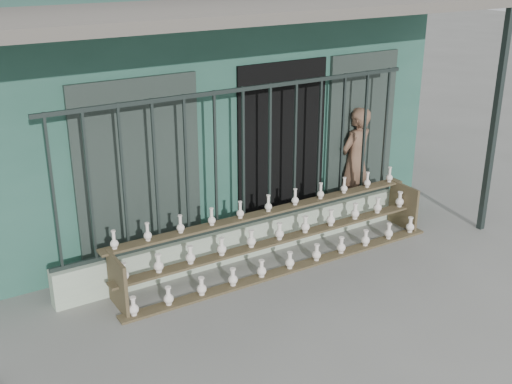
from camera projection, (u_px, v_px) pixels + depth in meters
ground at (301, 299)px, 7.43m from camera, size 60.00×60.00×0.00m
workshop_building at (150, 93)px, 10.20m from camera, size 7.40×6.60×3.21m
parapet_wall at (244, 240)px, 8.38m from camera, size 5.00×0.20×0.45m
security_fence at (243, 158)px, 7.97m from camera, size 5.00×0.04×1.80m
shelf_rack at (279, 238)px, 8.14m from camera, size 4.50×0.68×0.85m
elderly_woman at (355, 162)px, 9.52m from camera, size 0.68×0.52×1.64m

